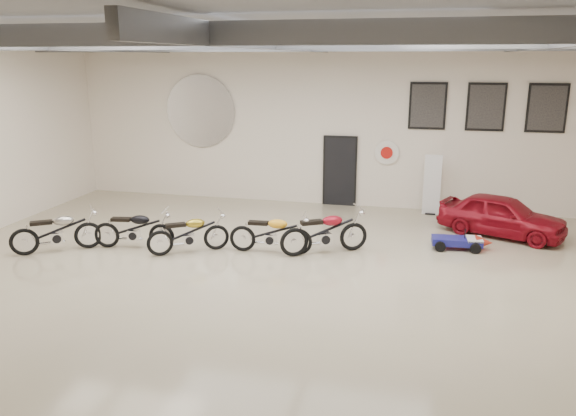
% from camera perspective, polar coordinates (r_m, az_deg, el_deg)
% --- Properties ---
extents(floor, '(16.00, 12.00, 0.01)m').
position_cam_1_polar(floor, '(12.12, -1.33, -6.46)').
color(floor, tan).
rests_on(floor, ground).
extents(ceiling, '(16.00, 12.00, 0.01)m').
position_cam_1_polar(ceiling, '(11.30, -1.49, 17.86)').
color(ceiling, slate).
rests_on(ceiling, back_wall).
extents(back_wall, '(16.00, 0.02, 5.00)m').
position_cam_1_polar(back_wall, '(17.26, 3.76, 8.53)').
color(back_wall, silver).
rests_on(back_wall, floor).
extents(ceiling_beams, '(15.80, 11.80, 0.32)m').
position_cam_1_polar(ceiling_beams, '(11.29, -1.48, 16.60)').
color(ceiling_beams, slate).
rests_on(ceiling_beams, ceiling).
extents(door, '(0.92, 0.08, 2.10)m').
position_cam_1_polar(door, '(17.36, 5.28, 3.69)').
color(door, black).
rests_on(door, back_wall).
extents(logo_plaque, '(2.30, 0.06, 1.16)m').
position_cam_1_polar(logo_plaque, '(18.29, -8.87, 9.69)').
color(logo_plaque, silver).
rests_on(logo_plaque, back_wall).
extents(poster_left, '(1.05, 0.08, 1.35)m').
position_cam_1_polar(poster_left, '(16.92, 14.00, 10.03)').
color(poster_left, black).
rests_on(poster_left, back_wall).
extents(poster_mid, '(1.05, 0.08, 1.35)m').
position_cam_1_polar(poster_mid, '(17.00, 19.46, 9.65)').
color(poster_mid, black).
rests_on(poster_mid, back_wall).
extents(poster_right, '(1.05, 0.08, 1.35)m').
position_cam_1_polar(poster_right, '(17.23, 24.82, 9.20)').
color(poster_right, black).
rests_on(poster_right, back_wall).
extents(oil_sign, '(0.72, 0.10, 0.72)m').
position_cam_1_polar(oil_sign, '(17.10, 10.00, 5.57)').
color(oil_sign, white).
rests_on(oil_sign, back_wall).
extents(banner_stand, '(0.49, 0.20, 1.80)m').
position_cam_1_polar(banner_stand, '(16.78, 14.43, 2.35)').
color(banner_stand, white).
rests_on(banner_stand, floor).
extents(motorcycle_silver, '(2.00, 1.65, 1.04)m').
position_cam_1_polar(motorcycle_silver, '(14.23, -22.50, -2.14)').
color(motorcycle_silver, silver).
rests_on(motorcycle_silver, floor).
extents(motorcycle_black, '(1.99, 0.89, 1.00)m').
position_cam_1_polar(motorcycle_black, '(13.90, -15.42, -2.00)').
color(motorcycle_black, silver).
rests_on(motorcycle_black, floor).
extents(motorcycle_gold, '(1.90, 1.52, 0.98)m').
position_cam_1_polar(motorcycle_gold, '(13.30, -10.09, -2.49)').
color(motorcycle_gold, silver).
rests_on(motorcycle_gold, floor).
extents(motorcycle_yellow, '(1.96, 0.71, 1.00)m').
position_cam_1_polar(motorcycle_yellow, '(13.09, -1.79, -2.50)').
color(motorcycle_yellow, silver).
rests_on(motorcycle_yellow, floor).
extents(motorcycle_red, '(2.14, 1.61, 1.09)m').
position_cam_1_polar(motorcycle_red, '(13.07, 3.71, -2.35)').
color(motorcycle_red, silver).
rests_on(motorcycle_red, floor).
extents(go_kart, '(1.47, 0.73, 0.52)m').
position_cam_1_polar(go_kart, '(14.03, 17.28, -3.01)').
color(go_kart, navy).
rests_on(go_kart, floor).
extents(vintage_car, '(2.38, 3.38, 1.07)m').
position_cam_1_polar(vintage_car, '(15.39, 20.90, -0.70)').
color(vintage_car, maroon).
rests_on(vintage_car, floor).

